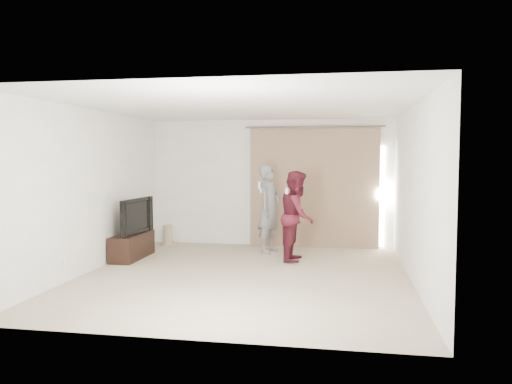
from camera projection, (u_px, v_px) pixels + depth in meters
floor at (244, 276)px, 7.69m from camera, size 5.50×5.50×0.00m
wall_back at (270, 183)px, 10.30m from camera, size 5.00×0.04×2.60m
wall_left at (92, 190)px, 8.03m from camera, size 0.04×5.50×2.60m
ceiling at (244, 106)px, 7.51m from camera, size 5.00×5.50×0.01m
curtain at (314, 188)px, 10.09m from camera, size 2.80×0.11×2.46m
tv_console at (132, 246)px, 9.02m from camera, size 0.41×1.17×0.45m
tv at (132, 216)px, 8.99m from camera, size 0.24×1.13×0.65m
scratching_post at (168, 237)px, 10.40m from camera, size 0.31×0.31×0.42m
person_man at (269, 208)px, 9.58m from camera, size 0.58×0.71×1.69m
person_woman at (297, 216)px, 8.80m from camera, size 0.65×0.81×1.59m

